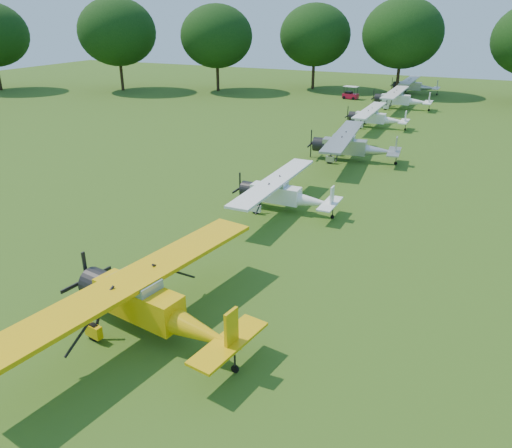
% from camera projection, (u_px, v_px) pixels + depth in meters
% --- Properties ---
extents(ground, '(160.00, 160.00, 0.00)m').
position_uv_depth(ground, '(219.00, 261.00, 23.85)').
color(ground, '#284F13').
rests_on(ground, ground).
extents(tree_belt, '(137.36, 130.27, 14.52)m').
position_uv_depth(tree_belt, '(296.00, 94.00, 19.43)').
color(tree_belt, black).
rests_on(tree_belt, ground).
extents(aircraft_2, '(7.75, 12.28, 2.41)m').
position_uv_depth(aircraft_2, '(150.00, 301.00, 17.93)').
color(aircraft_2, '#EEB80A').
rests_on(aircraft_2, ground).
extents(aircraft_3, '(6.27, 9.96, 1.97)m').
position_uv_depth(aircraft_3, '(283.00, 192.00, 29.51)').
color(aircraft_3, white).
rests_on(aircraft_3, ground).
extents(aircraft_4, '(7.17, 11.41, 2.24)m').
position_uv_depth(aircraft_4, '(351.00, 145.00, 39.34)').
color(aircraft_4, '#BBBCC0').
rests_on(aircraft_4, ground).
extents(aircraft_5, '(6.26, 9.94, 1.97)m').
position_uv_depth(aircraft_5, '(375.00, 116.00, 50.65)').
color(aircraft_5, white).
rests_on(aircraft_5, ground).
extents(aircraft_6, '(7.06, 11.22, 2.22)m').
position_uv_depth(aircraft_6, '(400.00, 98.00, 60.34)').
color(aircraft_6, white).
rests_on(aircraft_6, ground).
extents(aircraft_7, '(6.73, 10.69, 2.12)m').
position_uv_depth(aircraft_7, '(414.00, 85.00, 71.53)').
color(aircraft_7, '#BBBCC0').
rests_on(aircraft_7, ground).
extents(golf_cart, '(2.13, 1.50, 1.68)m').
position_uv_depth(golf_cart, '(350.00, 95.00, 67.48)').
color(golf_cart, '#B80D2B').
rests_on(golf_cart, ground).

